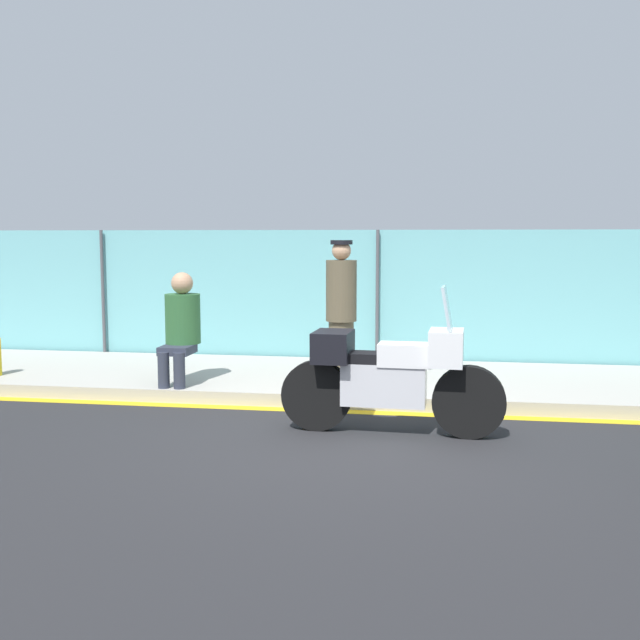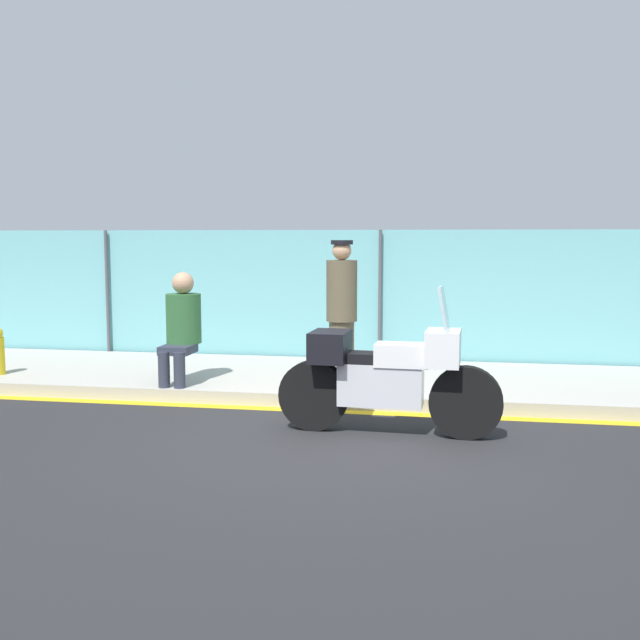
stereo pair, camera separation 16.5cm
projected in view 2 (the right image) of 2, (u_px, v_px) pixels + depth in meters
The scene contains 7 objects.
ground_plane at pixel (337, 442), 7.04m from camera, with size 120.00×120.00×0.00m, color #262628.
sidewalk at pixel (369, 381), 9.60m from camera, with size 31.33×2.64×0.16m.
curb_paint_stripe at pixel (354, 412), 8.23m from camera, with size 31.33×0.18×0.01m.
storefront_fence at pixel (381, 300), 10.88m from camera, with size 29.76×0.17×2.03m.
motorcycle at pixel (387, 375), 7.27m from camera, with size 2.20×0.55×1.46m.
officer_standing at pixel (342, 309), 9.14m from camera, with size 0.38×0.38×1.73m.
person_seated_on_curb at pixel (182, 322), 9.08m from camera, with size 0.43×0.71×1.34m.
Camera 2 is at (1.07, -6.79, 1.91)m, focal length 42.00 mm.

